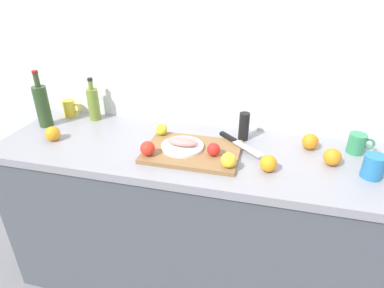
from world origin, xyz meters
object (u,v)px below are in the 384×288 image
at_px(fish_fillet, 182,142).
at_px(orange_0, 53,134).
at_px(lemon_0, 161,129).
at_px(pepper_mill, 244,127).
at_px(olive_oil_bottle, 93,103).
at_px(cutting_board, 192,151).
at_px(wine_bottle, 42,105).
at_px(chef_knife, 235,141).
at_px(coffee_mug_0, 357,143).
at_px(coffee_mug_1, 70,108).
at_px(white_plate, 182,147).
at_px(coffee_mug_2, 374,166).

relative_size(fish_fillet, orange_0, 2.04).
distance_m(lemon_0, pepper_mill, 0.42).
height_order(olive_oil_bottle, pepper_mill, olive_oil_bottle).
distance_m(cutting_board, wine_bottle, 0.88).
relative_size(lemon_0, orange_0, 0.80).
relative_size(chef_knife, orange_0, 3.16).
bearing_deg(coffee_mug_0, fish_fillet, -166.39).
xyz_separation_m(cutting_board, pepper_mill, (0.22, 0.21, 0.06)).
bearing_deg(coffee_mug_1, fish_fillet, -18.77).
relative_size(white_plate, orange_0, 2.72).
distance_m(white_plate, orange_0, 0.67).
height_order(fish_fillet, coffee_mug_1, coffee_mug_1).
bearing_deg(wine_bottle, coffee_mug_0, 3.16).
bearing_deg(chef_knife, orange_0, -127.92).
distance_m(white_plate, pepper_mill, 0.34).
height_order(wine_bottle, orange_0, wine_bottle).
xyz_separation_m(white_plate, wine_bottle, (-0.82, 0.10, 0.09)).
bearing_deg(cutting_board, chef_knife, 32.46).
bearing_deg(wine_bottle, olive_oil_bottle, 33.25).
distance_m(cutting_board, coffee_mug_0, 0.78).
relative_size(olive_oil_bottle, pepper_mill, 1.70).
bearing_deg(white_plate, coffee_mug_1, 161.23).
bearing_deg(olive_oil_bottle, orange_0, -104.23).
bearing_deg(fish_fillet, wine_bottle, 172.72).
relative_size(cutting_board, fish_fillet, 2.94).
xyz_separation_m(chef_knife, orange_0, (-0.91, -0.16, 0.01)).
distance_m(cutting_board, coffee_mug_1, 0.86).
bearing_deg(white_plate, olive_oil_bottle, 157.21).
bearing_deg(coffee_mug_2, lemon_0, 172.45).
height_order(olive_oil_bottle, coffee_mug_0, olive_oil_bottle).
bearing_deg(lemon_0, coffee_mug_1, 166.73).
xyz_separation_m(cutting_board, coffee_mug_0, (0.76, 0.20, 0.04)).
xyz_separation_m(coffee_mug_0, pepper_mill, (-0.54, 0.01, 0.02)).
distance_m(fish_fillet, olive_oil_bottle, 0.65).
bearing_deg(chef_knife, pepper_mill, 112.08).
xyz_separation_m(fish_fillet, coffee_mug_0, (0.80, 0.19, -0.01)).
bearing_deg(chef_knife, coffee_mug_0, 50.16).
bearing_deg(lemon_0, coffee_mug_2, -7.55).
xyz_separation_m(chef_knife, pepper_mill, (0.03, 0.09, 0.04)).
xyz_separation_m(wine_bottle, orange_0, (0.15, -0.15, -0.08)).
xyz_separation_m(lemon_0, coffee_mug_1, (-0.62, 0.15, -0.00)).
bearing_deg(coffee_mug_2, chef_knife, 167.62).
height_order(white_plate, orange_0, orange_0).
height_order(white_plate, wine_bottle, wine_bottle).
bearing_deg(white_plate, cutting_board, -5.46).
bearing_deg(cutting_board, wine_bottle, 172.82).
height_order(cutting_board, olive_oil_bottle, olive_oil_bottle).
distance_m(fish_fillet, orange_0, 0.67).
bearing_deg(pepper_mill, cutting_board, -136.85).
distance_m(fish_fillet, coffee_mug_1, 0.81).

